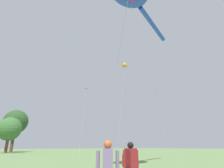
{
  "coord_description": "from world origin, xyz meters",
  "views": [
    {
      "loc": [
        -7.06,
        -3.54,
        1.48
      ],
      "look_at": [
        1.12,
        7.93,
        6.33
      ],
      "focal_mm": 29.25,
      "sensor_mm": 36.0,
      "label": 1
    }
  ],
  "objects_px": {
    "small_kite_box_yellow": "(86,92)",
    "tree_shrub_far": "(10,129)",
    "small_kite_tiny_distant": "(125,64)",
    "person_photographer": "(128,163)",
    "person_dark_jacket": "(131,164)",
    "tree_pine_center": "(16,122)"
  },
  "relations": [
    {
      "from": "small_kite_box_yellow",
      "to": "small_kite_tiny_distant",
      "type": "xyz_separation_m",
      "value": [
        2.78,
        -7.93,
        3.32
      ]
    },
    {
      "from": "small_kite_box_yellow",
      "to": "tree_shrub_far",
      "type": "bearing_deg",
      "value": 163.39
    },
    {
      "from": "person_photographer",
      "to": "tree_shrub_far",
      "type": "height_order",
      "value": "tree_shrub_far"
    },
    {
      "from": "small_kite_box_yellow",
      "to": "person_photographer",
      "type": "bearing_deg",
      "value": -58.41
    },
    {
      "from": "person_dark_jacket",
      "to": "small_kite_box_yellow",
      "type": "bearing_deg",
      "value": -14.93
    },
    {
      "from": "tree_shrub_far",
      "to": "small_kite_tiny_distant",
      "type": "bearing_deg",
      "value": -70.83
    },
    {
      "from": "person_dark_jacket",
      "to": "small_kite_tiny_distant",
      "type": "bearing_deg",
      "value": -30.75
    },
    {
      "from": "person_dark_jacket",
      "to": "tree_shrub_far",
      "type": "height_order",
      "value": "tree_shrub_far"
    },
    {
      "from": "person_dark_jacket",
      "to": "tree_pine_center",
      "type": "height_order",
      "value": "tree_pine_center"
    },
    {
      "from": "small_kite_tiny_distant",
      "to": "tree_shrub_far",
      "type": "relative_size",
      "value": 1.72
    },
    {
      "from": "person_photographer",
      "to": "small_kite_box_yellow",
      "type": "bearing_deg",
      "value": 4.78
    },
    {
      "from": "person_dark_jacket",
      "to": "small_kite_box_yellow",
      "type": "xyz_separation_m",
      "value": [
        10.57,
        24.16,
        10.19
      ]
    },
    {
      "from": "person_dark_jacket",
      "to": "small_kite_tiny_distant",
      "type": "height_order",
      "value": "small_kite_tiny_distant"
    },
    {
      "from": "tree_pine_center",
      "to": "person_photographer",
      "type": "bearing_deg",
      "value": -93.51
    },
    {
      "from": "small_kite_tiny_distant",
      "to": "tree_shrub_far",
      "type": "distance_m",
      "value": 35.55
    },
    {
      "from": "small_kite_tiny_distant",
      "to": "tree_pine_center",
      "type": "xyz_separation_m",
      "value": [
        -8.75,
        42.9,
        -5.68
      ]
    },
    {
      "from": "small_kite_box_yellow",
      "to": "tree_pine_center",
      "type": "relative_size",
      "value": 0.95
    },
    {
      "from": "small_kite_box_yellow",
      "to": "small_kite_tiny_distant",
      "type": "height_order",
      "value": "small_kite_tiny_distant"
    },
    {
      "from": "person_dark_jacket",
      "to": "small_kite_box_yellow",
      "type": "distance_m",
      "value": 28.27
    },
    {
      "from": "small_kite_box_yellow",
      "to": "tree_shrub_far",
      "type": "xyz_separation_m",
      "value": [
        -8.54,
        24.62,
        -5.39
      ]
    },
    {
      "from": "person_photographer",
      "to": "person_dark_jacket",
      "type": "bearing_deg",
      "value": 170.39
    },
    {
      "from": "person_photographer",
      "to": "small_kite_tiny_distant",
      "type": "distance_m",
      "value": 23.59
    }
  ]
}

